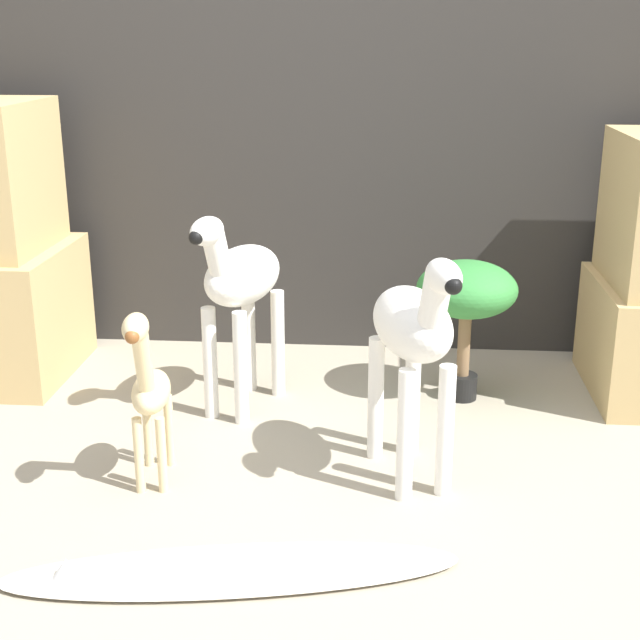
{
  "coord_description": "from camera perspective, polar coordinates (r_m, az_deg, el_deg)",
  "views": [
    {
      "loc": [
        0.24,
        -2.21,
        1.29
      ],
      "look_at": [
        0.02,
        0.47,
        0.41
      ],
      "focal_mm": 50.0,
      "sensor_mm": 36.0,
      "label": 1
    }
  ],
  "objects": [
    {
      "name": "ground_plane",
      "position": [
        2.57,
        -1.33,
        -11.96
      ],
      "size": [
        14.0,
        14.0,
        0.0
      ],
      "primitive_type": "plane",
      "color": "#9E937F"
    },
    {
      "name": "wall_back",
      "position": [
        3.63,
        0.87,
        15.16
      ],
      "size": [
        6.4,
        0.08,
        2.2
      ],
      "color": "#2D2B28",
      "rests_on": "ground_plane"
    },
    {
      "name": "zebra_right",
      "position": [
        2.57,
        6.06,
        -1.05
      ],
      "size": [
        0.32,
        0.51,
        0.73
      ],
      "color": "white",
      "rests_on": "ground_plane"
    },
    {
      "name": "zebra_left",
      "position": [
        3.07,
        -5.14,
        2.19
      ],
      "size": [
        0.32,
        0.51,
        0.73
      ],
      "color": "white",
      "rests_on": "ground_plane"
    },
    {
      "name": "giraffe_figurine",
      "position": [
        2.61,
        -10.91,
        -4.23
      ],
      "size": [
        0.14,
        0.38,
        0.58
      ],
      "color": "beige",
      "rests_on": "ground_plane"
    },
    {
      "name": "potted_palm_front",
      "position": [
        3.19,
        9.37,
        1.64
      ],
      "size": [
        0.36,
        0.36,
        0.51
      ],
      "color": "black",
      "rests_on": "ground_plane"
    },
    {
      "name": "surfboard",
      "position": [
        2.31,
        -6.02,
        -15.63
      ],
      "size": [
        1.17,
        0.43,
        0.07
      ],
      "color": "silver",
      "rests_on": "ground_plane"
    }
  ]
}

